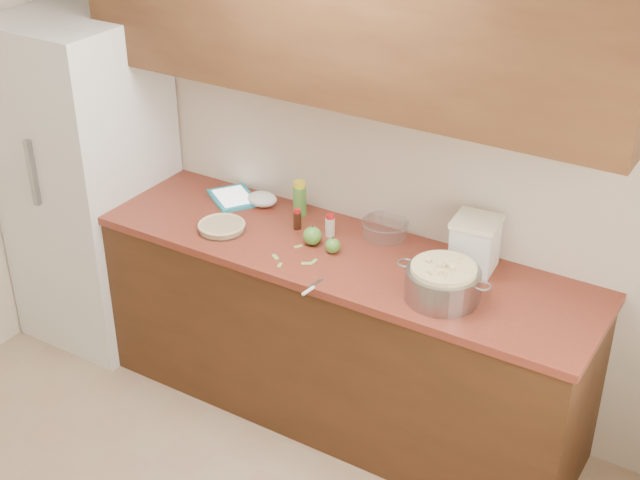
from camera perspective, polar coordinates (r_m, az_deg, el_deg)
The scene contains 21 objects.
room_shell at distance 2.97m, azimuth -14.98°, elevation -5.93°, with size 3.60×3.60×3.60m.
counter_run at distance 4.38m, azimuth 0.12°, elevation -5.59°, with size 2.64×0.68×0.92m.
upper_cabinets at distance 3.87m, azimuth 1.38°, elevation 14.02°, with size 2.60×0.34×0.70m, color #57351A.
fridge at distance 4.95m, azimuth -14.49°, elevation 3.59°, with size 0.70×0.70×1.80m, color white.
pie at distance 4.29m, azimuth -6.31°, elevation 0.86°, with size 0.24×0.24×0.04m.
colander at distance 3.75m, azimuth 7.86°, elevation -2.75°, with size 0.42×0.32×0.16m.
flour_canister at distance 3.96m, azimuth 9.88°, elevation -0.24°, with size 0.22×0.22×0.24m.
tablet at distance 4.58m, azimuth -5.57°, elevation 2.71°, with size 0.33×0.31×0.02m.
paring_knife at distance 3.80m, azimuth -0.68°, elevation -3.19°, with size 0.03×0.16×0.02m.
lemon_bottle at distance 4.38m, azimuth -1.31°, elevation 2.66°, with size 0.07×0.07×0.18m.
cinnamon_shaker at distance 4.20m, azimuth 0.65°, elevation 0.93°, with size 0.05×0.05×0.11m.
vanilla_bottle at distance 4.26m, azimuth -1.47°, elevation 1.32°, with size 0.04×0.04×0.10m.
mixing_bowl at distance 4.21m, azimuth 4.19°, elevation 0.79°, with size 0.22×0.22×0.08m.
paper_towel at distance 4.50m, azimuth -3.72°, elevation 2.63°, with size 0.16×0.13×0.07m, color white.
apple_left at distance 4.13m, azimuth -0.49°, elevation 0.27°, with size 0.09×0.09×0.10m.
apple_center at distance 4.07m, azimuth 0.82°, elevation -0.36°, with size 0.07×0.07×0.08m.
peel_a at distance 3.99m, azimuth -2.59°, elevation -1.61°, with size 0.04×0.02×0.00m, color #96C15D.
peel_b at distance 4.05m, azimuth -2.87°, elevation -1.09°, with size 0.05×0.02×0.00m, color #96C15D.
peel_c at distance 4.00m, azimuth -0.85°, elevation -1.50°, with size 0.05×0.02×0.00m, color #96C15D.
peel_d at distance 4.01m, azimuth -0.37°, elevation -1.35°, with size 0.04×0.02×0.00m, color #96C15D.
peel_e at distance 4.13m, azimuth -1.40°, elevation -0.41°, with size 0.04×0.02×0.00m, color #96C15D.
Camera 1 is at (1.88, -1.60, 2.96)m, focal length 50.00 mm.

